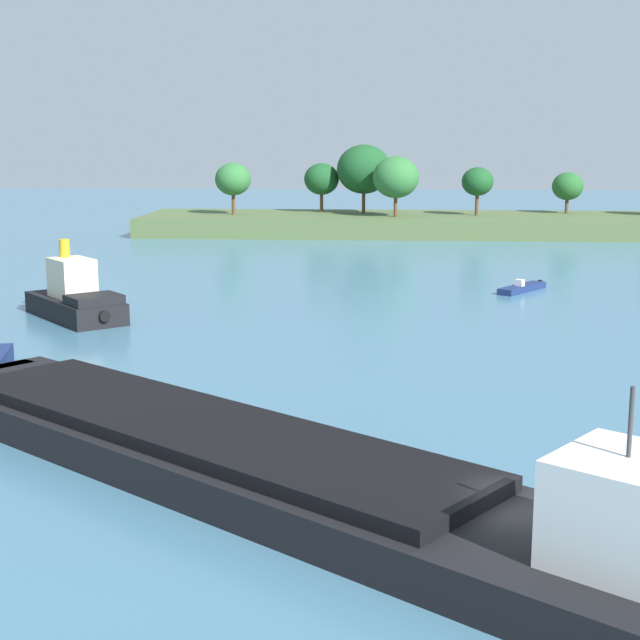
{
  "coord_description": "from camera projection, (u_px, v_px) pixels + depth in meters",
  "views": [
    {
      "loc": [
        -4.08,
        -25.89,
        11.85
      ],
      "look_at": [
        -7.61,
        28.93,
        1.2
      ],
      "focal_mm": 52.57,
      "sensor_mm": 36.0,
      "label": 1
    }
  ],
  "objects": [
    {
      "name": "ground_plane",
      "position": [
        516.0,
        551.0,
        27.37
      ],
      "size": [
        400.0,
        400.0,
        0.0
      ],
      "primitive_type": "plane",
      "color": "teal"
    },
    {
      "name": "small_motorboat",
      "position": [
        522.0,
        288.0,
        73.95
      ],
      "size": [
        4.44,
        5.35,
        0.99
      ],
      "color": "navy",
      "rests_on": "ground"
    },
    {
      "name": "treeline_island",
      "position": [
        503.0,
        213.0,
        118.4
      ],
      "size": [
        89.26,
        17.77,
        11.14
      ],
      "color": "#4C6038",
      "rests_on": "ground"
    },
    {
      "name": "cargo_barge",
      "position": [
        241.0,
        456.0,
        32.57
      ],
      "size": [
        30.37,
        25.28,
        5.93
      ],
      "color": "black",
      "rests_on": "ground"
    },
    {
      "name": "tugboat",
      "position": [
        76.0,
        299.0,
        62.48
      ],
      "size": [
        8.64,
        9.23,
        5.22
      ],
      "color": "black",
      "rests_on": "ground"
    }
  ]
}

